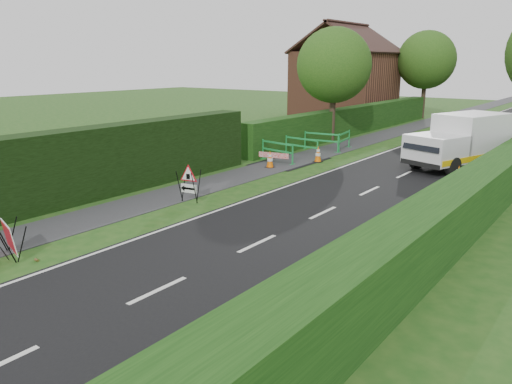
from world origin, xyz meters
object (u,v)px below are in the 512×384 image
Objects in this scene: triangle_sign at (188,180)px; hatchback_car at (476,122)px; works_van at (461,140)px; red_rect_sign at (9,238)px.

hatchback_car is (3.20, 24.70, -0.10)m from triangle_sign.
works_van is 13.27m from hatchback_car.
red_rect_sign is 31.07m from hatchback_car.
works_van is at bearing -96.89° from hatchback_car.
red_rect_sign is 0.20× the size of works_van.
works_van is 1.41× the size of hatchback_car.
red_rect_sign is at bearing -113.88° from hatchback_car.
works_van reaches higher than hatchback_car.
works_van is (5.74, 11.69, 0.50)m from triangle_sign.
triangle_sign reaches higher than red_rect_sign.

